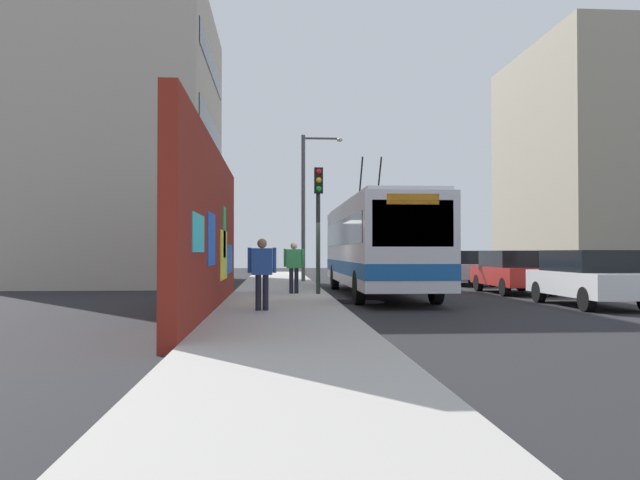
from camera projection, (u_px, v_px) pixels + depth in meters
ground_plane at (330, 299)px, 20.69m from camera, size 80.00×80.00×0.00m
sidewalk_slab at (280, 297)px, 20.58m from camera, size 48.00×3.20×0.15m
graffiti_wall at (211, 231)px, 15.97m from camera, size 12.92×0.32×4.13m
building_far_left at (123, 145)px, 31.47m from camera, size 12.19×8.58×13.50m
building_far_right at (589, 163)px, 38.50m from camera, size 12.77×7.63×13.65m
city_bus at (377, 244)px, 22.56m from camera, size 11.94×2.55×5.05m
parked_car_white at (588, 277)px, 18.04m from camera, size 4.52×1.82×1.58m
parked_car_red at (513, 271)px, 23.71m from camera, size 4.39×1.93×1.58m
parked_car_silver at (464, 267)px, 29.95m from camera, size 4.69×1.87×1.58m
parked_car_champagne at (432, 264)px, 35.93m from camera, size 4.20×1.81×1.58m
pedestrian_midblock at (294, 263)px, 21.40m from camera, size 0.23×0.68×1.70m
pedestrian_near_wall at (262, 268)px, 15.21m from camera, size 0.23×0.68×1.70m
traffic_light at (318, 209)px, 21.09m from camera, size 0.49×0.28×4.16m
street_lamp at (308, 197)px, 30.27m from camera, size 0.44×1.95×6.89m
curbside_puddle at (352, 302)px, 19.67m from camera, size 1.97×1.97×0.00m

